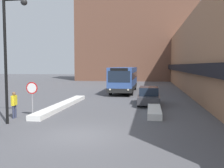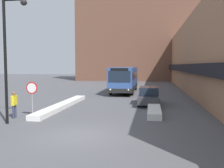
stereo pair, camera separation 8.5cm
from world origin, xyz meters
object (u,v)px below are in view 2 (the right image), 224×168
Objects in this scene: parked_car_front at (149,96)px; stop_sign at (32,92)px; city_bus at (124,79)px; street_lamp at (9,48)px; pedestrian at (14,102)px.

parked_car_front is 9.86m from stop_sign.
street_lamp reaches higher than city_bus.
stop_sign is at bearing 109.10° from pedestrian.
city_bus is 18.60m from street_lamp.
stop_sign reaches higher than pedestrian.
parked_car_front is 10.87m from pedestrian.
street_lamp reaches higher than pedestrian.
street_lamp is at bearing -104.47° from city_bus.
pedestrian reaches higher than parked_car_front.
street_lamp is 4.22× the size of pedestrian.
stop_sign reaches higher than parked_car_front.
pedestrian is (-1.00, -0.43, -0.64)m from stop_sign.
parked_car_front is at bearing -71.73° from city_bus.
city_bus is at bearing 74.97° from stop_sign.
stop_sign is at bearing -138.84° from parked_car_front.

